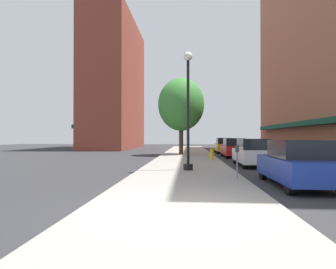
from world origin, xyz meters
name	(u,v)px	position (x,y,z in m)	size (l,w,h in m)	color
ground_plane	(235,158)	(4.00, 18.00, 0.00)	(90.00, 90.00, 0.00)	#2D2D30
sidewalk_slab	(187,156)	(0.00, 19.00, 0.06)	(4.80, 50.00, 0.12)	gray
building_far_background	(116,85)	(-11.01, 37.00, 9.67)	(6.80, 18.00, 19.39)	brown
lamppost	(188,108)	(0.11, 7.77, 3.20)	(0.48, 0.48, 5.90)	black
fire_hydrant	(212,154)	(1.82, 14.61, 0.52)	(0.33, 0.26, 0.79)	gold
parking_meter_near	(237,158)	(2.05, 4.92, 0.95)	(0.14, 0.09, 1.31)	slate
tree_near	(181,105)	(-0.57, 21.03, 4.86)	(4.40, 4.40, 7.29)	#422D1E
car_blue	(297,164)	(4.00, 3.96, 0.81)	(1.80, 4.30, 1.66)	black
car_white	(253,153)	(4.00, 11.14, 0.81)	(1.80, 4.30, 1.66)	black
car_red	(234,148)	(4.00, 18.52, 0.81)	(1.80, 4.30, 1.66)	black
car_yellow	(224,146)	(4.00, 25.28, 0.81)	(1.80, 4.30, 1.66)	black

